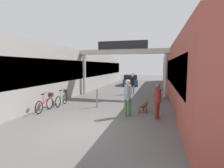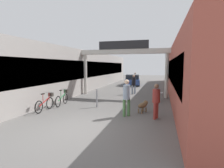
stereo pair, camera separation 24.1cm
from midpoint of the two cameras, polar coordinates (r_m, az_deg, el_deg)
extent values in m
plane|color=#605E5B|center=(7.20, -10.20, -13.95)|extent=(80.00, 80.00, 0.00)
cube|color=#9E9993|center=(18.91, -10.26, 4.28)|extent=(3.00, 26.00, 3.81)
cube|color=black|center=(18.32, -6.06, 4.88)|extent=(0.04, 23.40, 1.52)
cube|color=#B25142|center=(17.27, 22.16, 3.77)|extent=(3.00, 26.00, 3.81)
cube|color=black|center=(17.14, 17.27, 4.57)|extent=(0.04, 23.40, 1.52)
cylinder|color=beige|center=(15.20, -9.51, 3.06)|extent=(0.28, 0.28, 3.37)
cylinder|color=beige|center=(13.87, 16.66, 2.61)|extent=(0.28, 0.28, 3.37)
cube|color=beige|center=(14.18, 3.01, 10.50)|extent=(7.40, 0.44, 0.38)
cube|color=#232326|center=(14.03, 2.85, 12.64)|extent=(3.96, 0.10, 0.64)
cylinder|color=#4C7F47|center=(8.51, 3.58, -7.79)|extent=(0.20, 0.20, 0.84)
cylinder|color=#4C7F47|center=(8.62, 5.03, -7.63)|extent=(0.20, 0.20, 0.84)
cylinder|color=#8C9EB2|center=(8.42, 4.35, -2.66)|extent=(0.48, 0.48, 0.69)
sphere|color=beige|center=(8.36, 4.38, 0.68)|extent=(0.33, 0.33, 0.24)
cylinder|color=#99332D|center=(8.54, 13.97, -8.19)|extent=(0.18, 0.18, 0.76)
cylinder|color=#99332D|center=(8.32, 13.39, -8.55)|extent=(0.18, 0.18, 0.76)
cylinder|color=#99332D|center=(8.29, 13.81, -3.72)|extent=(0.43, 0.43, 0.63)
sphere|color=#8C664C|center=(8.22, 13.88, -0.63)|extent=(0.27, 0.27, 0.21)
cylinder|color=#8C9EB2|center=(15.14, 5.82, -1.84)|extent=(0.19, 0.19, 0.77)
cylinder|color=#8C9EB2|center=(15.23, 6.65, -1.80)|extent=(0.19, 0.19, 0.77)
cylinder|color=black|center=(15.11, 6.27, 0.83)|extent=(0.47, 0.47, 0.64)
sphere|color=tan|center=(15.07, 6.29, 2.56)|extent=(0.30, 0.30, 0.22)
cylinder|color=#A5BFE0|center=(22.53, 6.30, 0.68)|extent=(0.19, 0.19, 0.73)
cylinder|color=#A5BFE0|center=(22.62, 6.87, 0.70)|extent=(0.19, 0.19, 0.73)
cylinder|color=silver|center=(22.52, 6.61, 2.38)|extent=(0.46, 0.46, 0.60)
sphere|color=tan|center=(22.50, 6.62, 3.49)|extent=(0.28, 0.28, 0.21)
ellipsoid|color=brown|center=(9.35, 9.41, -6.88)|extent=(0.59, 0.78, 0.29)
sphere|color=brown|center=(9.61, 10.40, -5.94)|extent=(0.32, 0.32, 0.24)
sphere|color=white|center=(9.54, 10.07, -6.73)|extent=(0.23, 0.23, 0.17)
cylinder|color=brown|center=(9.64, 9.55, -8.07)|extent=(0.09, 0.09, 0.23)
cylinder|color=brown|center=(9.55, 10.54, -8.23)|extent=(0.09, 0.09, 0.23)
cylinder|color=brown|center=(9.28, 8.19, -8.60)|extent=(0.09, 0.09, 0.23)
cylinder|color=brown|center=(9.19, 9.21, -8.77)|extent=(0.09, 0.09, 0.23)
torus|color=black|center=(10.55, -20.27, -5.92)|extent=(0.10, 0.67, 0.67)
torus|color=black|center=(9.71, -23.39, -7.06)|extent=(0.10, 0.67, 0.67)
cube|color=red|center=(10.09, -21.80, -5.47)|extent=(0.10, 0.94, 0.34)
cylinder|color=red|center=(9.95, -22.22, -4.35)|extent=(0.03, 0.03, 0.42)
cube|color=black|center=(9.91, -22.27, -3.10)|extent=(0.12, 0.23, 0.05)
cylinder|color=red|center=(10.43, -20.52, -3.94)|extent=(0.03, 0.03, 0.46)
cylinder|color=gray|center=(10.39, -20.57, -2.63)|extent=(0.46, 0.06, 0.03)
cube|color=#332D28|center=(10.58, -19.97, -3.34)|extent=(0.25, 0.22, 0.20)
torus|color=black|center=(11.69, -15.66, -4.62)|extent=(0.13, 0.67, 0.67)
torus|color=black|center=(10.78, -17.83, -5.58)|extent=(0.13, 0.67, 0.67)
cube|color=#338C4C|center=(11.20, -16.73, -4.18)|extent=(0.15, 0.94, 0.34)
cylinder|color=#338C4C|center=(11.06, -17.02, -3.16)|extent=(0.04, 0.04, 0.42)
cube|color=black|center=(11.03, -17.06, -2.03)|extent=(0.13, 0.23, 0.05)
cylinder|color=#338C4C|center=(11.57, -15.84, -2.82)|extent=(0.04, 0.04, 0.46)
cylinder|color=gray|center=(11.54, -15.87, -1.65)|extent=(0.46, 0.08, 0.03)
cube|color=#332D28|center=(11.74, -15.46, -2.29)|extent=(0.26, 0.23, 0.20)
cylinder|color=gray|center=(10.34, -5.54, -4.80)|extent=(0.10, 0.10, 1.02)
sphere|color=gray|center=(10.25, -5.57, -1.83)|extent=(0.10, 0.10, 0.10)
cylinder|color=gray|center=(12.54, 14.30, -4.38)|extent=(0.04, 0.04, 0.45)
cylinder|color=gray|center=(12.22, 14.61, -4.66)|extent=(0.04, 0.04, 0.45)
cylinder|color=gray|center=(12.48, 12.77, -4.39)|extent=(0.04, 0.04, 0.45)
cylinder|color=gray|center=(12.15, 13.03, -4.68)|extent=(0.04, 0.04, 0.45)
cube|color=olive|center=(12.31, 13.71, -3.40)|extent=(0.47, 0.47, 0.04)
cube|color=olive|center=(12.24, 12.90, -2.39)|extent=(0.12, 0.40, 0.40)
cylinder|color=gray|center=(13.55, 15.43, -3.64)|extent=(0.03, 0.03, 0.45)
cylinder|color=gray|center=(13.22, 15.40, -3.88)|extent=(0.03, 0.03, 0.45)
cylinder|color=gray|center=(13.56, 13.99, -3.59)|extent=(0.03, 0.03, 0.45)
cylinder|color=gray|center=(13.23, 13.92, -3.83)|extent=(0.03, 0.03, 0.45)
cube|color=silver|center=(13.35, 14.71, -2.70)|extent=(0.41, 0.41, 0.04)
cube|color=silver|center=(13.33, 13.96, -1.74)|extent=(0.05, 0.40, 0.40)
cube|color=#2D478C|center=(22.26, 5.72, 0.92)|extent=(2.30, 4.21, 0.60)
cube|color=#1E2328|center=(22.07, 5.73, 2.37)|extent=(1.87, 2.40, 0.55)
cylinder|color=black|center=(23.74, 3.86, 0.82)|extent=(0.28, 0.62, 0.60)
cylinder|color=black|center=(23.72, 7.69, 0.77)|extent=(0.28, 0.62, 0.60)
cylinder|color=black|center=(20.86, 3.46, 0.10)|extent=(0.28, 0.62, 0.60)
cylinder|color=black|center=(20.84, 7.83, 0.05)|extent=(0.28, 0.62, 0.60)
camera|label=1|loc=(0.12, -90.63, -0.07)|focal=28.00mm
camera|label=2|loc=(0.12, 89.37, 0.07)|focal=28.00mm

